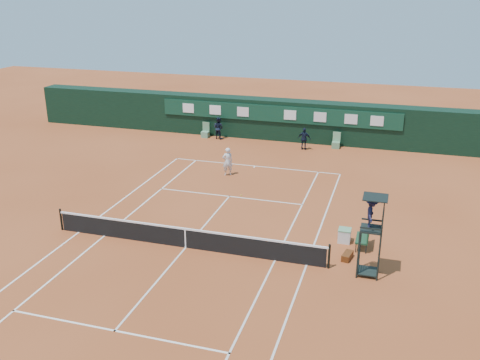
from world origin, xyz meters
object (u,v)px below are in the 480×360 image
(player_bench, at_px, (365,236))
(player, at_px, (228,161))
(tennis_net, at_px, (185,237))
(cooler, at_px, (344,235))
(umpire_chair, at_px, (372,219))

(player_bench, relative_size, player, 0.68)
(tennis_net, height_order, player_bench, same)
(tennis_net, xyz_separation_m, cooler, (6.75, 2.64, -0.18))
(player_bench, xyz_separation_m, cooler, (-0.93, 0.33, -0.27))
(umpire_chair, relative_size, player, 1.95)
(tennis_net, xyz_separation_m, player_bench, (7.68, 2.31, 0.09))
(umpire_chair, bearing_deg, tennis_net, 179.73)
(cooler, xyz_separation_m, player, (-7.94, 7.13, 0.55))
(cooler, height_order, player, player)
(player_bench, height_order, player, player)
(umpire_chair, height_order, player_bench, umpire_chair)
(player_bench, distance_m, cooler, 1.02)
(umpire_chair, distance_m, cooler, 3.63)
(umpire_chair, height_order, cooler, umpire_chair)
(umpire_chair, bearing_deg, player_bench, 97.12)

